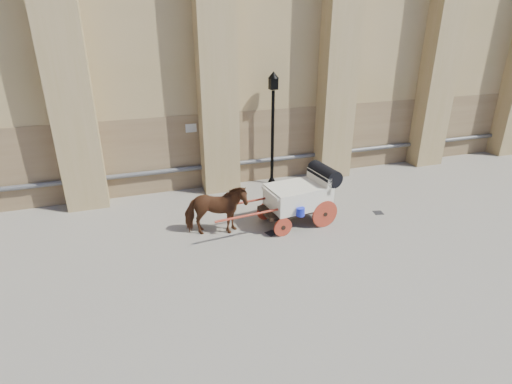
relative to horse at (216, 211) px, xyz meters
name	(u,v)px	position (x,y,z in m)	size (l,w,h in m)	color
ground	(276,224)	(2.06, 0.03, -0.83)	(90.00, 90.00, 0.00)	gray
horse	(216,211)	(0.00, 0.00, 0.00)	(0.89, 1.96, 1.66)	brown
carriage	(302,194)	(2.90, -0.08, 0.19)	(4.40, 1.66, 1.89)	black
street_lamp	(273,126)	(3.22, 3.51, 1.60)	(0.43, 0.43, 4.54)	black
drain_grate_near	(271,233)	(1.67, -0.53, -0.82)	(0.32, 0.32, 0.01)	black
drain_grate_far	(378,213)	(5.80, -0.37, -0.82)	(0.32, 0.32, 0.01)	black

